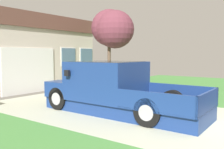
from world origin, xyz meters
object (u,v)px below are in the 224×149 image
pickup_truck (111,89)px  person_with_hat (132,81)px  handbag (136,103)px  house_with_garage (13,52)px  front_yard_tree (113,30)px

pickup_truck → person_with_hat: pickup_truck is taller
handbag → house_with_garage: 8.90m
person_with_hat → handbag: 0.88m
person_with_hat → handbag: person_with_hat is taller
front_yard_tree → house_with_garage: bearing=119.6°
pickup_truck → person_with_hat: (1.46, 0.03, 0.14)m
house_with_garage → pickup_truck: bearing=-101.3°
person_with_hat → front_yard_tree: bearing=-147.1°
handbag → house_with_garage: (0.37, 8.67, 1.97)m
person_with_hat → front_yard_tree: front_yard_tree is taller
front_yard_tree → handbag: bearing=-133.7°
house_with_garage → person_with_hat: bearing=-91.5°
pickup_truck → house_with_garage: (1.67, 8.41, 1.30)m
handbag → front_yard_tree: 5.81m
house_with_garage → front_yard_tree: bearing=-60.4°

